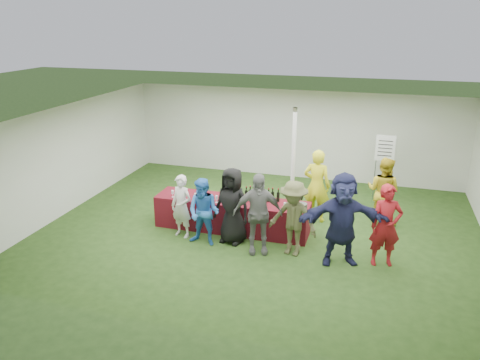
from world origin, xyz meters
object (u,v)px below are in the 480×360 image
(wine_list_sign, at_px, (385,153))
(customer_3, at_px, (258,214))
(customer_4, at_px, (293,218))
(customer_0, at_px, (182,206))
(customer_2, at_px, (232,206))
(customer_6, at_px, (386,226))
(customer_1, at_px, (204,212))
(customer_5, at_px, (342,219))
(staff_pourer, at_px, (317,186))
(dump_bucket, at_px, (301,207))
(serving_table, at_px, (232,214))
(staff_back, at_px, (383,191))

(wine_list_sign, bearing_deg, customer_3, -122.28)
(customer_4, bearing_deg, customer_0, -170.36)
(customer_2, distance_m, customer_6, 3.21)
(customer_1, xyz_separation_m, customer_5, (2.92, 0.02, 0.21))
(customer_5, bearing_deg, wine_list_sign, 61.09)
(customer_2, xyz_separation_m, customer_3, (0.65, -0.31, 0.02))
(customer_0, bearing_deg, staff_pourer, 47.18)
(customer_0, bearing_deg, customer_5, 11.49)
(wine_list_sign, height_order, staff_pourer, same)
(dump_bucket, relative_size, staff_pourer, 0.14)
(customer_2, relative_size, customer_4, 1.05)
(serving_table, height_order, customer_6, customer_6)
(customer_1, bearing_deg, staff_back, 36.99)
(customer_0, height_order, customer_1, customer_1)
(serving_table, relative_size, customer_1, 2.39)
(customer_3, bearing_deg, customer_5, -17.09)
(serving_table, distance_m, customer_4, 1.82)
(wine_list_sign, distance_m, customer_1, 5.37)
(customer_1, bearing_deg, customer_3, 4.34)
(customer_1, height_order, customer_4, customer_4)
(dump_bucket, bearing_deg, serving_table, 172.44)
(serving_table, height_order, customer_2, customer_2)
(customer_2, relative_size, customer_6, 1.01)
(customer_2, bearing_deg, customer_5, 6.10)
(wine_list_sign, xyz_separation_m, customer_3, (-2.47, -3.90, -0.44))
(customer_2, bearing_deg, customer_4, 4.80)
(staff_back, bearing_deg, customer_1, 54.57)
(serving_table, bearing_deg, customer_0, -146.12)
(wine_list_sign, height_order, staff_back, wine_list_sign)
(staff_pourer, height_order, customer_6, staff_pourer)
(customer_2, height_order, customer_5, customer_5)
(dump_bucket, height_order, staff_pourer, staff_pourer)
(customer_3, bearing_deg, dump_bucket, 22.21)
(serving_table, relative_size, customer_4, 2.22)
(serving_table, height_order, dump_bucket, dump_bucket)
(dump_bucket, height_order, customer_6, customer_6)
(customer_1, bearing_deg, staff_pourer, 47.90)
(customer_2, height_order, customer_3, customer_3)
(customer_1, relative_size, customer_6, 0.89)
(wine_list_sign, relative_size, customer_5, 0.94)
(staff_back, bearing_deg, dump_bucket, 66.63)
(staff_pourer, relative_size, customer_3, 1.02)
(customer_1, bearing_deg, customer_6, 8.37)
(customer_4, distance_m, customer_5, 1.01)
(wine_list_sign, relative_size, customer_6, 1.06)
(staff_back, relative_size, customer_6, 0.97)
(wine_list_sign, height_order, customer_6, wine_list_sign)
(staff_back, height_order, customer_5, customer_5)
(customer_1, height_order, customer_3, customer_3)
(staff_pourer, bearing_deg, staff_back, -160.78)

